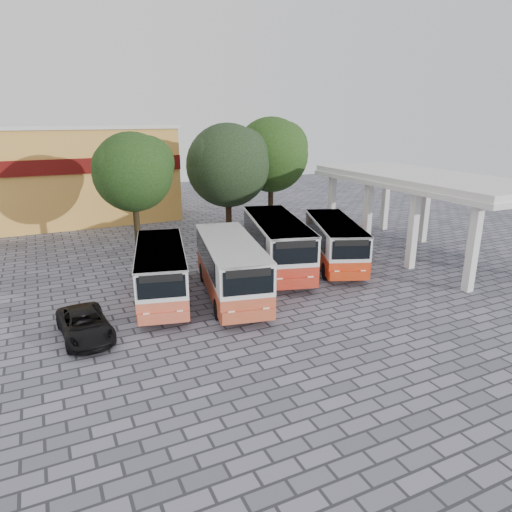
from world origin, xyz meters
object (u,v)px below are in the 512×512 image
bus_centre_left (231,265)px  bus_centre_right (277,241)px  bus_far_left (161,269)px  parked_car (85,325)px  bus_far_right (334,240)px

bus_centre_left → bus_centre_right: size_ratio=0.94×
bus_far_left → parked_car: bus_far_left is taller
bus_far_right → bus_centre_right: bearing=-168.2°
bus_centre_left → bus_centre_right: 4.93m
bus_centre_left → parked_car: bearing=-156.0°
bus_far_right → bus_far_left: bearing=-153.8°
bus_centre_right → parked_car: (-11.47, -4.34, -1.26)m
bus_centre_right → parked_car: bus_centre_right is taller
bus_centre_left → bus_far_right: bus_centre_left is taller
bus_far_right → bus_centre_left: bearing=-143.5°
bus_centre_right → bus_far_right: bus_centre_right is taller
bus_far_left → parked_car: size_ratio=1.95×
bus_centre_left → bus_far_right: (7.84, 2.07, -0.10)m
bus_centre_left → bus_far_right: size_ratio=1.04×
bus_far_left → bus_centre_right: bearing=25.0°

